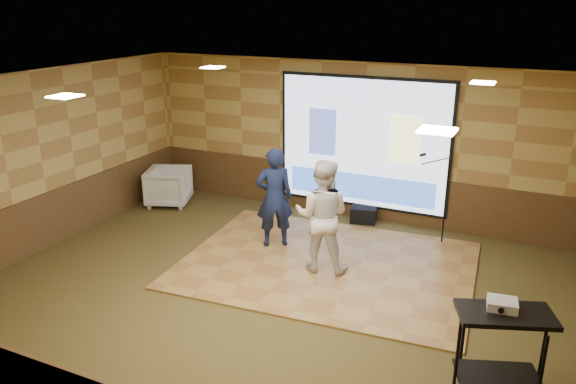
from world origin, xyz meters
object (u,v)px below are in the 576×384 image
at_px(projector_screen, 362,145).
at_px(projector, 502,304).
at_px(banquet_chair, 169,186).
at_px(duffel_bag, 363,215).
at_px(av_table, 502,337).
at_px(dance_floor, 327,264).
at_px(mic_stand, 441,217).
at_px(player_left, 274,197).
at_px(player_right, 322,216).

xyz_separation_m(projector_screen, projector, (2.91, -4.32, -0.40)).
distance_m(banquet_chair, duffel_bag, 4.05).
bearing_deg(av_table, projector, 129.23).
bearing_deg(duffel_bag, dance_floor, -88.92).
relative_size(projector, banquet_chair, 0.35).
xyz_separation_m(mic_stand, banquet_chair, (-5.48, -0.36, -0.10)).
distance_m(player_left, mic_stand, 2.91).
relative_size(player_left, av_table, 1.70).
bearing_deg(mic_stand, duffel_bag, 144.70).
relative_size(dance_floor, projector, 15.11).
bearing_deg(duffel_bag, player_right, -89.62).
xyz_separation_m(player_left, banquet_chair, (-2.92, 0.97, -0.51)).
height_order(projector, banquet_chair, projector).
bearing_deg(player_right, mic_stand, -138.79).
height_order(dance_floor, duffel_bag, duffel_bag).
xyz_separation_m(player_left, av_table, (3.88, -2.47, -0.17)).
relative_size(player_left, duffel_bag, 3.60).
relative_size(projector, duffel_bag, 0.63).
relative_size(projector_screen, av_table, 3.26).
distance_m(projector_screen, dance_floor, 2.67).
bearing_deg(projector, player_right, 138.26).
bearing_deg(player_left, banquet_chair, -52.62).
bearing_deg(projector_screen, mic_stand, -19.35).
xyz_separation_m(dance_floor, mic_stand, (1.46, 1.65, 0.48)).
height_order(projector_screen, player_right, projector_screen).
height_order(player_left, duffel_bag, player_left).
bearing_deg(dance_floor, duffel_bag, 91.08).
bearing_deg(player_left, projector, 113.54).
distance_m(projector_screen, player_right, 2.49).
xyz_separation_m(projector, duffel_bag, (-2.77, 4.13, -0.92)).
xyz_separation_m(projector_screen, av_table, (2.96, -4.38, -0.75)).
xyz_separation_m(dance_floor, duffel_bag, (-0.04, 2.04, 0.13)).
bearing_deg(banquet_chair, dance_floor, -129.30).
xyz_separation_m(projector_screen, dance_floor, (0.18, -2.23, -1.46)).
height_order(dance_floor, player_left, player_left).
height_order(projector_screen, dance_floor, projector_screen).
distance_m(player_right, mic_stand, 2.41).
bearing_deg(player_right, projector, 135.57).
bearing_deg(player_left, player_right, 119.95).
height_order(av_table, duffel_bag, av_table).
bearing_deg(mic_stand, player_right, -149.60).
xyz_separation_m(dance_floor, banquet_chair, (-4.01, 1.29, 0.37)).
relative_size(dance_floor, player_left, 2.63).
bearing_deg(dance_floor, av_table, -37.73).
xyz_separation_m(player_right, projector, (2.76, -1.89, 0.14)).
bearing_deg(player_left, av_table, 113.24).
bearing_deg(player_right, dance_floor, -106.66).
bearing_deg(player_left, dance_floor, 129.53).
xyz_separation_m(dance_floor, player_left, (-1.09, 0.32, 0.88)).
relative_size(player_right, projector, 5.94).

